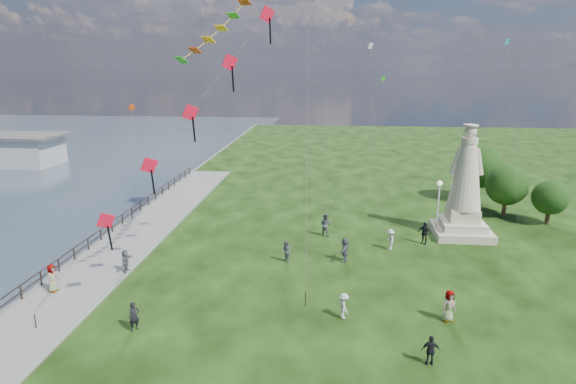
# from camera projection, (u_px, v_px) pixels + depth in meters

# --- Properties ---
(waterfront) EXTENTS (200.00, 200.00, 1.51)m
(waterfront) POSITION_uv_depth(u_px,v_px,m) (96.00, 257.00, 35.21)
(waterfront) COLOR #2E3B45
(waterfront) RESTS_ON ground
(statue) EXTENTS (4.48, 4.48, 9.09)m
(statue) POSITION_uv_depth(u_px,v_px,m) (464.00, 195.00, 38.76)
(statue) COLOR #C1B492
(statue) RESTS_ON ground
(lamppost) EXTENTS (0.43, 0.43, 4.61)m
(lamppost) POSITION_uv_depth(u_px,v_px,m) (439.00, 196.00, 38.75)
(lamppost) COLOR silver
(lamppost) RESTS_ON ground
(tree_row) EXTENTS (7.79, 10.97, 5.88)m
(tree_row) POSITION_uv_depth(u_px,v_px,m) (498.00, 176.00, 46.04)
(tree_row) COLOR #382314
(tree_row) RESTS_ON ground
(person_0) EXTENTS (0.68, 0.68, 1.60)m
(person_0) POSITION_uv_depth(u_px,v_px,m) (134.00, 316.00, 25.20)
(person_0) COLOR black
(person_0) RESTS_ON ground
(person_1) EXTENTS (0.83, 0.88, 1.56)m
(person_1) POSITION_uv_depth(u_px,v_px,m) (286.00, 252.00, 33.97)
(person_1) COLOR #595960
(person_1) RESTS_ON ground
(person_2) EXTENTS (0.77, 1.05, 1.46)m
(person_2) POSITION_uv_depth(u_px,v_px,m) (344.00, 306.00, 26.43)
(person_2) COLOR silver
(person_2) RESTS_ON ground
(person_3) EXTENTS (0.88, 0.46, 1.49)m
(person_3) POSITION_uv_depth(u_px,v_px,m) (431.00, 350.00, 22.28)
(person_3) COLOR black
(person_3) RESTS_ON ground
(person_4) EXTENTS (1.03, 0.91, 1.80)m
(person_4) POSITION_uv_depth(u_px,v_px,m) (449.00, 306.00, 26.08)
(person_4) COLOR #595960
(person_4) RESTS_ON ground
(person_5) EXTENTS (0.65, 1.45, 1.55)m
(person_5) POSITION_uv_depth(u_px,v_px,m) (126.00, 262.00, 32.21)
(person_5) COLOR #595960
(person_5) RESTS_ON ground
(person_7) EXTENTS (1.10, 0.99, 1.92)m
(person_7) POSITION_uv_depth(u_px,v_px,m) (325.00, 224.00, 39.24)
(person_7) COLOR #595960
(person_7) RESTS_ON ground
(person_8) EXTENTS (0.71, 1.11, 1.59)m
(person_8) POSITION_uv_depth(u_px,v_px,m) (390.00, 240.00, 36.31)
(person_8) COLOR silver
(person_8) RESTS_ON ground
(person_9) EXTENTS (1.17, 1.06, 1.81)m
(person_9) POSITION_uv_depth(u_px,v_px,m) (424.00, 233.00, 37.44)
(person_9) COLOR black
(person_9) RESTS_ON ground
(person_10) EXTENTS (0.61, 0.91, 1.76)m
(person_10) POSITION_uv_depth(u_px,v_px,m) (52.00, 280.00, 29.34)
(person_10) COLOR #595960
(person_10) RESTS_ON ground
(person_11) EXTENTS (0.96, 1.73, 1.77)m
(person_11) POSITION_uv_depth(u_px,v_px,m) (345.00, 250.00, 34.11)
(person_11) COLOR #595960
(person_11) RESTS_ON ground
(red_kite_train) EXTENTS (11.71, 9.35, 17.01)m
(red_kite_train) POSITION_uv_depth(u_px,v_px,m) (187.00, 120.00, 27.46)
(red_kite_train) COLOR black
(red_kite_train) RESTS_ON ground
(small_kites) EXTENTS (32.93, 16.85, 31.39)m
(small_kites) POSITION_uv_depth(u_px,v_px,m) (358.00, 39.00, 43.01)
(small_kites) COLOR silver
(small_kites) RESTS_ON ground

